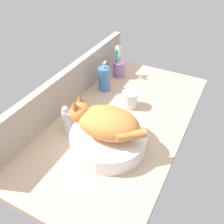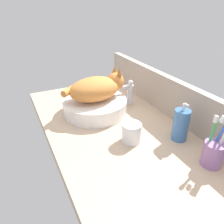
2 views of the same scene
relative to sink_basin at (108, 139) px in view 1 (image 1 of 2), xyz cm
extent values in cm
cube|color=tan|center=(16.87, 3.66, -5.51)|extent=(111.07, 60.00, 4.00)
cube|color=#AD9E8E|center=(16.87, 31.86, 5.72)|extent=(111.07, 3.60, 18.45)
cylinder|color=white|center=(0.00, 0.00, 0.00)|extent=(31.37, 31.37, 7.02)
ellipsoid|color=orange|center=(0.00, 0.00, 9.01)|extent=(19.38, 26.55, 11.00)
sphere|color=orange|center=(-1.17, 11.82, 10.51)|extent=(8.80, 8.80, 8.80)
cone|color=#A4632D|center=(-3.46, 12.60, 15.91)|extent=(2.80, 2.80, 3.20)
cone|color=#A4632D|center=(0.92, 13.03, 15.91)|extent=(2.80, 2.80, 3.20)
cylinder|color=orange|center=(-2.76, -10.95, 9.51)|extent=(9.52, 10.48, 3.20)
cylinder|color=silver|center=(-0.36, 20.18, 1.99)|extent=(3.60, 3.60, 11.00)
cylinder|color=silver|center=(-0.27, 15.19, 6.89)|extent=(2.38, 10.04, 2.20)
sphere|color=silver|center=(-0.36, 20.18, 8.69)|extent=(2.80, 2.80, 2.80)
cylinder|color=#3F72B2|center=(36.42, 21.92, 3.09)|extent=(6.25, 6.25, 13.21)
cylinder|color=silver|center=(36.42, 21.92, 11.10)|extent=(1.20, 1.20, 2.80)
cylinder|color=silver|center=(37.62, 21.92, 12.50)|extent=(2.20, 1.00, 1.00)
cylinder|color=#996BA8|center=(53.33, 21.49, 1.00)|extent=(7.14, 7.14, 9.02)
cylinder|color=blue|center=(52.38, 22.74, 5.39)|extent=(3.54, 2.92, 16.92)
cube|color=white|center=(52.38, 22.74, 13.89)|extent=(1.57, 1.08, 2.64)
cylinder|color=green|center=(51.37, 20.91, 5.39)|extent=(1.59, 3.19, 16.99)
cube|color=white|center=(51.37, 20.91, 13.89)|extent=(1.30, 1.12, 2.53)
cylinder|color=white|center=(54.16, 22.66, 5.39)|extent=(3.89, 3.07, 16.87)
cube|color=white|center=(54.16, 22.66, 13.89)|extent=(1.62, 1.10, 2.66)
cylinder|color=white|center=(29.11, 3.87, 0.49)|extent=(7.89, 7.89, 8.00)
cylinder|color=silver|center=(29.11, 3.87, -1.37)|extent=(6.94, 6.94, 4.28)
camera|label=1|loc=(-63.79, -34.79, 72.41)|focal=40.00mm
camera|label=2|loc=(90.53, -35.19, 48.91)|focal=35.00mm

